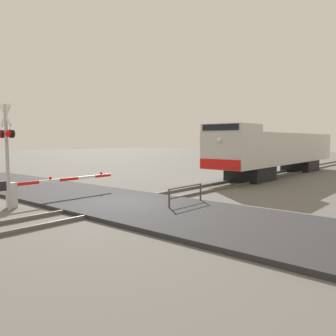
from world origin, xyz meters
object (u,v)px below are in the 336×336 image
Objects in this scene: locomotive at (278,150)px; crossing_signal at (6,144)px; crossing_gate at (30,188)px; guard_railing at (186,193)px.

locomotive is 4.28× the size of crossing_signal.
crossing_signal reaches higher than crossing_gate.
crossing_gate is 7.02m from guard_railing.
guard_railing is at bearing 35.54° from crossing_gate.
locomotive is at bearing 98.28° from guard_railing.
guard_railing is at bearing -81.72° from locomotive.
crossing_signal is (-2.99, -20.75, 0.66)m from locomotive.
crossing_signal reaches higher than guard_railing.
crossing_gate is (-0.47, 1.17, -2.01)m from crossing_signal.
locomotive is 8.16× the size of guard_railing.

